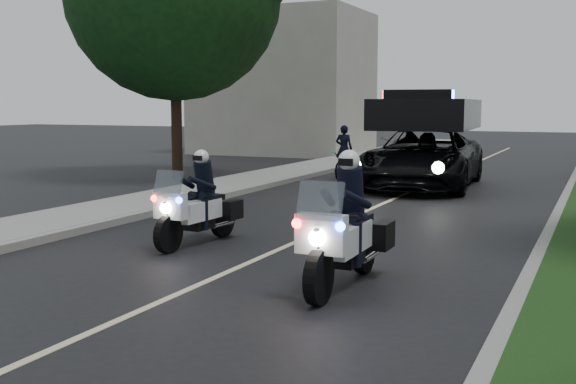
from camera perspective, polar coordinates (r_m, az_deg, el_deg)
ground at (r=8.18m, az=-14.48°, el=-10.51°), size 120.00×120.00×0.00m
curb_right at (r=16.21m, az=21.32°, el=-1.73°), size 0.20×60.00×0.15m
curb_left at (r=18.56m, az=-4.82°, el=-0.18°), size 0.20×60.00×0.15m
sidewalk_left at (r=19.12m, az=-7.70°, el=0.01°), size 2.00×60.00×0.16m
building_far at (r=35.36m, az=-0.39°, el=8.91°), size 8.00×6.00×7.00m
lane_marking at (r=16.94m, az=7.34°, el=-1.17°), size 0.12×50.00×0.01m
police_moto_left at (r=12.40m, az=-7.40°, el=-4.27°), size 0.81×2.01×1.68m
police_moto_right at (r=9.51m, az=4.62°, el=-7.79°), size 0.79×2.20×1.86m
police_suv at (r=21.10m, az=11.06°, el=0.40°), size 3.35×6.51×3.07m
bicycle at (r=23.33m, az=4.60°, el=1.15°), size 0.68×1.73×0.89m
cyclist at (r=23.33m, az=4.60°, el=1.15°), size 0.60×0.42×1.58m
tree_left_near at (r=23.65m, az=-9.07°, el=1.17°), size 7.71×7.71×11.91m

